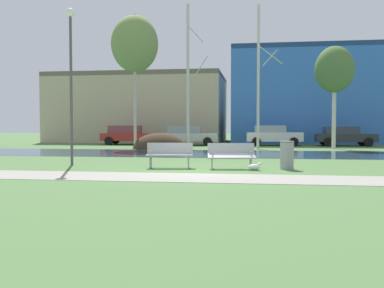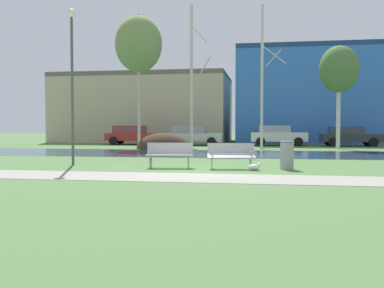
{
  "view_description": "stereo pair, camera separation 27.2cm",
  "coord_description": "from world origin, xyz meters",
  "px_view_note": "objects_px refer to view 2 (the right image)",
  "views": [
    {
      "loc": [
        1.88,
        -13.86,
        1.46
      ],
      "look_at": [
        -0.32,
        1.18,
        0.83
      ],
      "focal_mm": 40.97,
      "sensor_mm": 36.0,
      "label": 1
    },
    {
      "loc": [
        2.15,
        -13.82,
        1.46
      ],
      "look_at": [
        -0.32,
        1.18,
        0.83
      ],
      "focal_mm": 40.97,
      "sensor_mm": 36.0,
      "label": 2
    }
  ],
  "objects_px": {
    "bench_left": "(170,154)",
    "parked_hatch_third_white": "(277,135)",
    "seagull": "(255,167)",
    "streetlamp": "(72,62)",
    "bench_right": "(231,155)",
    "trash_bin": "(287,155)",
    "parked_van_nearest_red": "(133,135)",
    "parked_wagon_fourth_dark": "(349,136)",
    "parked_sedan_second_silver": "(192,135)"
  },
  "relations": [
    {
      "from": "trash_bin",
      "to": "streetlamp",
      "type": "xyz_separation_m",
      "value": [
        -7.82,
        0.45,
        3.33
      ]
    },
    {
      "from": "trash_bin",
      "to": "parked_van_nearest_red",
      "type": "bearing_deg",
      "value": 121.29
    },
    {
      "from": "bench_left",
      "to": "parked_hatch_third_white",
      "type": "height_order",
      "value": "parked_hatch_third_white"
    },
    {
      "from": "bench_right",
      "to": "trash_bin",
      "type": "bearing_deg",
      "value": 3.48
    },
    {
      "from": "bench_left",
      "to": "parked_hatch_third_white",
      "type": "relative_size",
      "value": 0.4
    },
    {
      "from": "bench_right",
      "to": "streetlamp",
      "type": "height_order",
      "value": "streetlamp"
    },
    {
      "from": "bench_right",
      "to": "parked_wagon_fourth_dark",
      "type": "height_order",
      "value": "parked_wagon_fourth_dark"
    },
    {
      "from": "streetlamp",
      "to": "parked_sedan_second_silver",
      "type": "height_order",
      "value": "streetlamp"
    },
    {
      "from": "trash_bin",
      "to": "parked_wagon_fourth_dark",
      "type": "bearing_deg",
      "value": 73.55
    },
    {
      "from": "trash_bin",
      "to": "seagull",
      "type": "relative_size",
      "value": 2.04
    },
    {
      "from": "streetlamp",
      "to": "parked_van_nearest_red",
      "type": "distance_m",
      "value": 17.9
    },
    {
      "from": "seagull",
      "to": "parked_wagon_fourth_dark",
      "type": "distance_m",
      "value": 19.58
    },
    {
      "from": "trash_bin",
      "to": "parked_hatch_third_white",
      "type": "relative_size",
      "value": 0.23
    },
    {
      "from": "bench_left",
      "to": "parked_wagon_fourth_dark",
      "type": "distance_m",
      "value": 20.28
    },
    {
      "from": "streetlamp",
      "to": "parked_wagon_fourth_dark",
      "type": "bearing_deg",
      "value": 53.1
    },
    {
      "from": "parked_hatch_third_white",
      "to": "bench_right",
      "type": "bearing_deg",
      "value": -96.58
    },
    {
      "from": "bench_left",
      "to": "trash_bin",
      "type": "distance_m",
      "value": 4.0
    },
    {
      "from": "seagull",
      "to": "bench_left",
      "type": "bearing_deg",
      "value": 170.67
    },
    {
      "from": "bench_left",
      "to": "streetlamp",
      "type": "distance_m",
      "value": 5.11
    },
    {
      "from": "bench_right",
      "to": "parked_hatch_third_white",
      "type": "xyz_separation_m",
      "value": [
        2.08,
        18.05,
        0.31
      ]
    },
    {
      "from": "seagull",
      "to": "streetlamp",
      "type": "height_order",
      "value": "streetlamp"
    },
    {
      "from": "bench_left",
      "to": "parked_wagon_fourth_dark",
      "type": "bearing_deg",
      "value": 62.74
    },
    {
      "from": "streetlamp",
      "to": "parked_van_nearest_red",
      "type": "relative_size",
      "value": 1.36
    },
    {
      "from": "trash_bin",
      "to": "parked_hatch_third_white",
      "type": "bearing_deg",
      "value": 89.3
    },
    {
      "from": "bench_right",
      "to": "parked_sedan_second_silver",
      "type": "height_order",
      "value": "parked_sedan_second_silver"
    },
    {
      "from": "parked_sedan_second_silver",
      "to": "parked_hatch_third_white",
      "type": "xyz_separation_m",
      "value": [
        6.27,
        0.58,
        0.02
      ]
    },
    {
      "from": "parked_van_nearest_red",
      "to": "parked_sedan_second_silver",
      "type": "distance_m",
      "value": 4.81
    },
    {
      "from": "bench_left",
      "to": "bench_right",
      "type": "bearing_deg",
      "value": 0.0
    },
    {
      "from": "bench_left",
      "to": "trash_bin",
      "type": "xyz_separation_m",
      "value": [
        4.0,
        0.11,
        0.02
      ]
    },
    {
      "from": "bench_right",
      "to": "parked_van_nearest_red",
      "type": "xyz_separation_m",
      "value": [
        -8.97,
        17.95,
        0.3
      ]
    },
    {
      "from": "trash_bin",
      "to": "parked_wagon_fourth_dark",
      "type": "distance_m",
      "value": 18.68
    },
    {
      "from": "bench_right",
      "to": "parked_sedan_second_silver",
      "type": "bearing_deg",
      "value": 103.47
    },
    {
      "from": "bench_left",
      "to": "streetlamp",
      "type": "xyz_separation_m",
      "value": [
        -3.82,
        0.57,
        3.35
      ]
    },
    {
      "from": "bench_right",
      "to": "parked_hatch_third_white",
      "type": "distance_m",
      "value": 18.17
    },
    {
      "from": "trash_bin",
      "to": "parked_wagon_fourth_dark",
      "type": "height_order",
      "value": "parked_wagon_fourth_dark"
    },
    {
      "from": "streetlamp",
      "to": "bench_left",
      "type": "bearing_deg",
      "value": -8.44
    },
    {
      "from": "trash_bin",
      "to": "streetlamp",
      "type": "height_order",
      "value": "streetlamp"
    },
    {
      "from": "bench_right",
      "to": "parked_van_nearest_red",
      "type": "bearing_deg",
      "value": 116.57
    },
    {
      "from": "parked_hatch_third_white",
      "to": "parked_wagon_fourth_dark",
      "type": "xyz_separation_m",
      "value": [
        5.07,
        -0.02,
        -0.05
      ]
    },
    {
      "from": "bench_left",
      "to": "parked_sedan_second_silver",
      "type": "distance_m",
      "value": 17.6
    },
    {
      "from": "seagull",
      "to": "streetlamp",
      "type": "relative_size",
      "value": 0.08
    },
    {
      "from": "seagull",
      "to": "parked_sedan_second_silver",
      "type": "distance_m",
      "value": 18.65
    },
    {
      "from": "parked_van_nearest_red",
      "to": "parked_wagon_fourth_dark",
      "type": "xyz_separation_m",
      "value": [
        16.13,
        0.08,
        -0.03
      ]
    },
    {
      "from": "parked_sedan_second_silver",
      "to": "parked_hatch_third_white",
      "type": "distance_m",
      "value": 6.29
    },
    {
      "from": "bench_left",
      "to": "parked_sedan_second_silver",
      "type": "relative_size",
      "value": 0.38
    },
    {
      "from": "parked_hatch_third_white",
      "to": "trash_bin",
      "type": "bearing_deg",
      "value": -90.7
    },
    {
      "from": "streetlamp",
      "to": "parked_sedan_second_silver",
      "type": "xyz_separation_m",
      "value": [
        1.77,
        16.91,
        -3.05
      ]
    },
    {
      "from": "trash_bin",
      "to": "bench_right",
      "type": "bearing_deg",
      "value": -176.52
    },
    {
      "from": "bench_left",
      "to": "parked_hatch_third_white",
      "type": "xyz_separation_m",
      "value": [
        4.22,
        18.05,
        0.31
      ]
    },
    {
      "from": "seagull",
      "to": "parked_hatch_third_white",
      "type": "bearing_deg",
      "value": 86.04
    }
  ]
}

